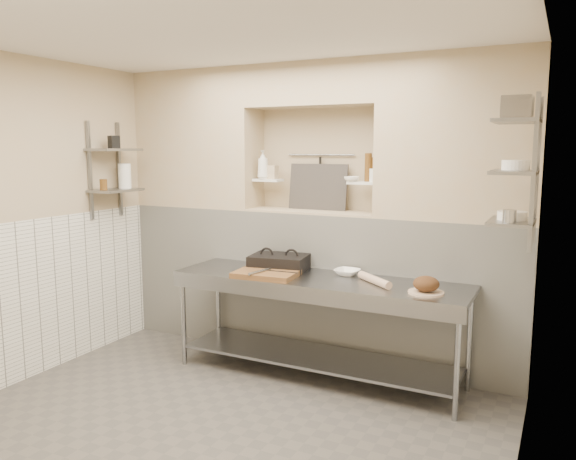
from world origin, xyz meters
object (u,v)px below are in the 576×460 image
Objects in this scene: rolling_pin at (374,280)px; bread_loaf at (426,284)px; prep_table at (318,307)px; jug_left at (125,176)px; bottle_soap at (263,165)px; cutting_board at (266,274)px; mixing_bowl at (347,272)px; panini_press at (279,262)px; bowl_alcove at (352,179)px.

rolling_pin is 0.47m from bread_loaf.
rolling_pin reaches higher than prep_table.
rolling_pin is 2.17× the size of bread_loaf.
bread_loaf is 0.81× the size of jug_left.
bread_loaf is 2.08m from bottle_soap.
mixing_bowl is at bearing 31.03° from cutting_board.
panini_press is at bearing 170.06° from bread_loaf.
bowl_alcove is at bearing 128.54° from rolling_pin.
panini_press is at bearing 172.49° from rolling_pin.
panini_press is 1.02m from bowl_alcove.
prep_table is 10.45× the size of jug_left.
mixing_bowl is 1.40m from bottle_soap.
panini_press is 1.03m from bottle_soap.
panini_press is 1.85m from jug_left.
prep_table is 9.21× the size of bottle_soap.
bottle_soap is (-1.01, 0.30, 0.93)m from mixing_bowl.
jug_left is (-2.32, -0.23, 0.81)m from mixing_bowl.
panini_press is 1.43m from bread_loaf.
bottle_soap reaches higher than bowl_alcove.
panini_press reaches higher than mixing_bowl.
panini_press is at bearing 161.63° from prep_table.
bread_loaf is (1.39, 0.05, 0.05)m from cutting_board.
mixing_bowl is 0.89× the size of jug_left.
jug_left is at bearing 175.98° from panini_press.
panini_press reaches higher than rolling_pin.
cutting_board is at bearing -128.71° from bowl_alcove.
jug_left is (-2.63, -0.03, 0.80)m from rolling_pin.
cutting_board is 0.72m from mixing_bowl.
bottle_soap is at bearing 125.63° from panini_press.
mixing_bowl is 0.84m from bread_loaf.
bread_loaf is (0.77, -0.32, 0.05)m from mixing_bowl.
bottle_soap is at bearing 159.46° from rolling_pin.
jug_left is at bearing -179.38° from rolling_pin.
bread_loaf reaches higher than cutting_board.
prep_table is 18.28× the size of bowl_alcove.
mixing_bowl is at bearing 50.66° from prep_table.
cutting_board is 2.43× the size of mixing_bowl.
bowl_alcove reaches higher than panini_press.
cutting_board is at bearing -94.52° from panini_press.
bread_loaf is at bearing 2.01° from cutting_board.
bowl_alcove is (-0.85, 0.62, 0.76)m from bread_loaf.
jug_left reaches higher than bread_loaf.
panini_press is 1.06× the size of cutting_board.
jug_left is at bearing 175.26° from cutting_board.
bottle_soap reaches higher than rolling_pin.
bowl_alcove reaches higher than mixing_bowl.
bowl_alcove reaches higher than cutting_board.
prep_table is at bearing -27.66° from panini_press.
mixing_bowl is 0.86m from bowl_alcove.
prep_table is 5.95× the size of rolling_pin.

